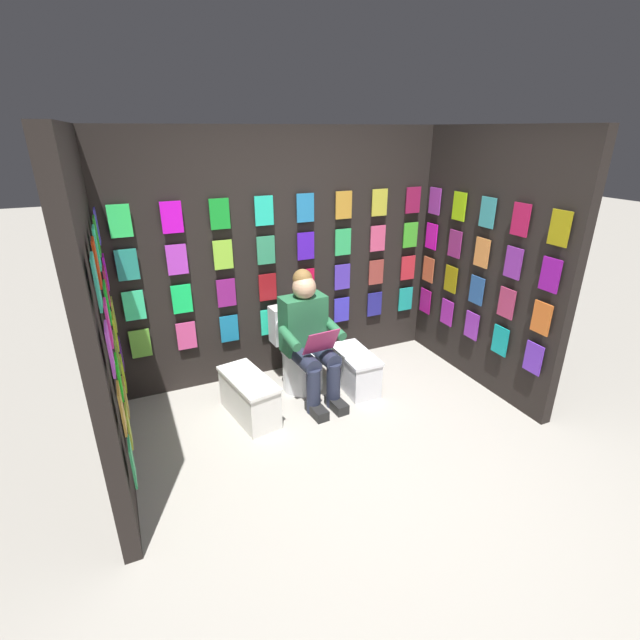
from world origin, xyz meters
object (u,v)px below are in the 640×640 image
(toilet, at_px, (299,354))
(comic_longbox_near, at_px, (355,370))
(person_reading, at_px, (309,337))
(comic_longbox_far, at_px, (249,397))

(toilet, relative_size, comic_longbox_near, 1.31)
(person_reading, bearing_deg, toilet, -90.62)
(comic_longbox_far, bearing_deg, comic_longbox_near, 172.67)
(toilet, distance_m, person_reading, 0.35)
(toilet, relative_size, person_reading, 0.65)
(comic_longbox_near, height_order, comic_longbox_far, comic_longbox_far)
(comic_longbox_near, bearing_deg, person_reading, -4.43)
(toilet, height_order, comic_longbox_far, toilet)
(person_reading, xyz_separation_m, comic_longbox_near, (-0.45, 0.04, -0.42))
(person_reading, relative_size, comic_longbox_near, 2.02)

